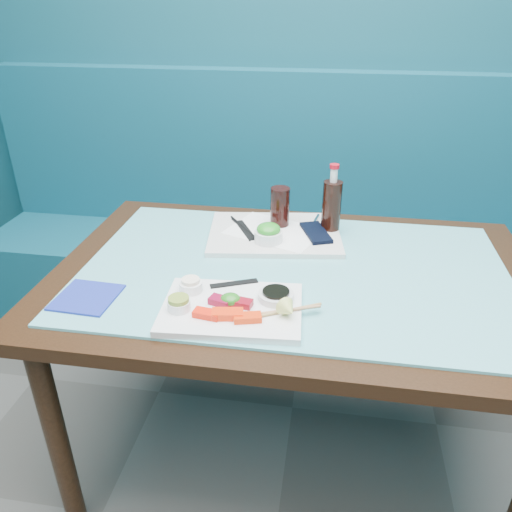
# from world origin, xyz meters

# --- Properties ---
(booth_bench) EXTENTS (3.00, 0.56, 1.17)m
(booth_bench) POSITION_xyz_m (0.00, 2.29, 0.37)
(booth_bench) COLOR #0E485A
(booth_bench) RESTS_ON ground
(dining_table) EXTENTS (1.40, 0.90, 0.75)m
(dining_table) POSITION_xyz_m (0.00, 1.45, 0.67)
(dining_table) COLOR black
(dining_table) RESTS_ON ground
(glass_top) EXTENTS (1.22, 0.76, 0.01)m
(glass_top) POSITION_xyz_m (0.00, 1.45, 0.75)
(glass_top) COLOR #5EB6BD
(glass_top) RESTS_ON dining_table
(sashimi_plate) EXTENTS (0.36, 0.27, 0.02)m
(sashimi_plate) POSITION_xyz_m (-0.13, 1.20, 0.77)
(sashimi_plate) COLOR white
(sashimi_plate) RESTS_ON glass_top
(salmon_left) EXTENTS (0.07, 0.04, 0.02)m
(salmon_left) POSITION_xyz_m (-0.18, 1.15, 0.78)
(salmon_left) COLOR #FC210A
(salmon_left) RESTS_ON sashimi_plate
(salmon_mid) EXTENTS (0.08, 0.05, 0.02)m
(salmon_mid) POSITION_xyz_m (-0.13, 1.15, 0.79)
(salmon_mid) COLOR #FF300A
(salmon_mid) RESTS_ON sashimi_plate
(salmon_right) EXTENTS (0.07, 0.05, 0.02)m
(salmon_right) POSITION_xyz_m (-0.08, 1.15, 0.78)
(salmon_right) COLOR #FC340A
(salmon_right) RESTS_ON sashimi_plate
(tuna_left) EXTENTS (0.06, 0.05, 0.02)m
(tuna_left) POSITION_xyz_m (-0.16, 1.21, 0.78)
(tuna_left) COLOR maroon
(tuna_left) RESTS_ON sashimi_plate
(tuna_right) EXTENTS (0.06, 0.04, 0.02)m
(tuna_right) POSITION_xyz_m (-0.11, 1.21, 0.78)
(tuna_right) COLOR maroon
(tuna_right) RESTS_ON sashimi_plate
(seaweed_garnish) EXTENTS (0.06, 0.06, 0.03)m
(seaweed_garnish) POSITION_xyz_m (-0.14, 1.21, 0.79)
(seaweed_garnish) COLOR #25751B
(seaweed_garnish) RESTS_ON sashimi_plate
(ramekin_wasabi) EXTENTS (0.07, 0.07, 0.02)m
(ramekin_wasabi) POSITION_xyz_m (-0.26, 1.17, 0.79)
(ramekin_wasabi) COLOR white
(ramekin_wasabi) RESTS_ON sashimi_plate
(wasabi_fill) EXTENTS (0.05, 0.05, 0.01)m
(wasabi_fill) POSITION_xyz_m (-0.26, 1.17, 0.81)
(wasabi_fill) COLOR olive
(wasabi_fill) RESTS_ON ramekin_wasabi
(ramekin_ginger) EXTENTS (0.06, 0.06, 0.03)m
(ramekin_ginger) POSITION_xyz_m (-0.25, 1.26, 0.79)
(ramekin_ginger) COLOR white
(ramekin_ginger) RESTS_ON sashimi_plate
(ginger_fill) EXTENTS (0.05, 0.05, 0.01)m
(ginger_fill) POSITION_xyz_m (-0.25, 1.26, 0.81)
(ginger_fill) COLOR white
(ginger_fill) RESTS_ON ramekin_ginger
(soy_dish) EXTENTS (0.10, 0.10, 0.02)m
(soy_dish) POSITION_xyz_m (-0.03, 1.25, 0.78)
(soy_dish) COLOR silver
(soy_dish) RESTS_ON sashimi_plate
(soy_fill) EXTENTS (0.07, 0.07, 0.01)m
(soy_fill) POSITION_xyz_m (-0.03, 1.25, 0.80)
(soy_fill) COLOR black
(soy_fill) RESTS_ON soy_dish
(lemon_wedge) EXTENTS (0.06, 0.06, 0.05)m
(lemon_wedge) POSITION_xyz_m (0.01, 1.17, 0.80)
(lemon_wedge) COLOR #DAE36B
(lemon_wedge) RESTS_ON sashimi_plate
(chopstick_sleeve) EXTENTS (0.13, 0.07, 0.00)m
(chopstick_sleeve) POSITION_xyz_m (-0.15, 1.31, 0.78)
(chopstick_sleeve) COLOR black
(chopstick_sleeve) RESTS_ON sashimi_plate
(wooden_chopstick_a) EXTENTS (0.22, 0.09, 0.01)m
(wooden_chopstick_a) POSITION_xyz_m (-0.02, 1.19, 0.78)
(wooden_chopstick_a) COLOR #B07A52
(wooden_chopstick_a) RESTS_ON sashimi_plate
(wooden_chopstick_b) EXTENTS (0.20, 0.12, 0.01)m
(wooden_chopstick_b) POSITION_xyz_m (-0.01, 1.19, 0.78)
(wooden_chopstick_b) COLOR #A3824D
(wooden_chopstick_b) RESTS_ON sashimi_plate
(serving_tray) EXTENTS (0.46, 0.37, 0.02)m
(serving_tray) POSITION_xyz_m (-0.08, 1.66, 0.77)
(serving_tray) COLOR silver
(serving_tray) RESTS_ON glass_top
(paper_placemat) EXTENTS (0.34, 0.30, 0.00)m
(paper_placemat) POSITION_xyz_m (-0.08, 1.66, 0.77)
(paper_placemat) COLOR white
(paper_placemat) RESTS_ON serving_tray
(seaweed_bowl) EXTENTS (0.11, 0.11, 0.04)m
(seaweed_bowl) POSITION_xyz_m (-0.09, 1.59, 0.79)
(seaweed_bowl) COLOR white
(seaweed_bowl) RESTS_ON serving_tray
(seaweed_salad) EXTENTS (0.10, 0.10, 0.04)m
(seaweed_salad) POSITION_xyz_m (-0.09, 1.59, 0.82)
(seaweed_salad) COLOR #259221
(seaweed_salad) RESTS_ON seaweed_bowl
(cola_glass) EXTENTS (0.08, 0.08, 0.13)m
(cola_glass) POSITION_xyz_m (-0.07, 1.72, 0.84)
(cola_glass) COLOR black
(cola_glass) RESTS_ON serving_tray
(navy_pouch) EXTENTS (0.12, 0.17, 0.01)m
(navy_pouch) POSITION_xyz_m (0.05, 1.66, 0.78)
(navy_pouch) COLOR black
(navy_pouch) RESTS_ON serving_tray
(fork) EXTENTS (0.02, 0.09, 0.01)m
(fork) POSITION_xyz_m (0.04, 1.77, 0.78)
(fork) COLOR silver
(fork) RESTS_ON serving_tray
(black_chopstick_a) EXTENTS (0.12, 0.17, 0.01)m
(black_chopstick_a) POSITION_xyz_m (-0.18, 1.65, 0.78)
(black_chopstick_a) COLOR black
(black_chopstick_a) RESTS_ON serving_tray
(black_chopstick_b) EXTENTS (0.15, 0.20, 0.01)m
(black_chopstick_b) POSITION_xyz_m (-0.18, 1.65, 0.78)
(black_chopstick_b) COLOR black
(black_chopstick_b) RESTS_ON serving_tray
(tray_sleeve) EXTENTS (0.10, 0.15, 0.00)m
(tray_sleeve) POSITION_xyz_m (-0.18, 1.65, 0.78)
(tray_sleeve) COLOR black
(tray_sleeve) RESTS_ON serving_tray
(cola_bottle_body) EXTENTS (0.06, 0.06, 0.18)m
(cola_bottle_body) POSITION_xyz_m (0.09, 1.72, 0.85)
(cola_bottle_body) COLOR black
(cola_bottle_body) RESTS_ON glass_top
(cola_bottle_neck) EXTENTS (0.03, 0.03, 0.04)m
(cola_bottle_neck) POSITION_xyz_m (0.09, 1.72, 0.96)
(cola_bottle_neck) COLOR silver
(cola_bottle_neck) RESTS_ON cola_bottle_body
(cola_bottle_cap) EXTENTS (0.04, 0.04, 0.01)m
(cola_bottle_cap) POSITION_xyz_m (0.09, 1.72, 0.99)
(cola_bottle_cap) COLOR red
(cola_bottle_cap) RESTS_ON cola_bottle_neck
(blue_napkin) EXTENTS (0.16, 0.16, 0.01)m
(blue_napkin) POSITION_xyz_m (-0.52, 1.21, 0.76)
(blue_napkin) COLOR navy
(blue_napkin) RESTS_ON glass_top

